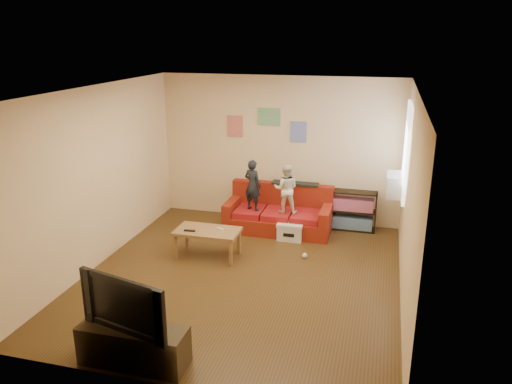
% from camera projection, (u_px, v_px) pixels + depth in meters
% --- Properties ---
extents(room_shell, '(4.52, 5.02, 2.72)m').
position_uv_depth(room_shell, '(241.00, 188.00, 6.94)').
color(room_shell, '#4F3618').
rests_on(room_shell, ground).
extents(sofa, '(1.88, 0.86, 0.83)m').
position_uv_depth(sofa, '(279.00, 215.00, 9.02)').
color(sofa, maroon).
rests_on(sofa, ground).
extents(child_a, '(0.39, 0.32, 0.92)m').
position_uv_depth(child_a, '(253.00, 185.00, 8.80)').
color(child_a, black).
rests_on(child_a, sofa).
extents(child_b, '(0.47, 0.39, 0.88)m').
position_uv_depth(child_b, '(286.00, 189.00, 8.66)').
color(child_b, silver).
rests_on(child_b, sofa).
extents(coffee_table, '(1.01, 0.56, 0.45)m').
position_uv_depth(coffee_table, '(207.00, 234.00, 7.87)').
color(coffee_table, olive).
rests_on(coffee_table, ground).
extents(remote, '(0.18, 0.06, 0.02)m').
position_uv_depth(remote, '(190.00, 231.00, 7.80)').
color(remote, black).
rests_on(remote, coffee_table).
extents(game_controller, '(0.13, 0.08, 0.03)m').
position_uv_depth(game_controller, '(220.00, 229.00, 7.85)').
color(game_controller, silver).
rests_on(game_controller, coffee_table).
extents(bookshelf, '(0.91, 0.27, 0.72)m').
position_uv_depth(bookshelf, '(351.00, 212.00, 9.00)').
color(bookshelf, black).
rests_on(bookshelf, ground).
extents(window, '(0.04, 1.08, 1.48)m').
position_uv_depth(window, '(406.00, 151.00, 7.83)').
color(window, white).
rests_on(window, room_shell).
extents(ac_unit, '(0.28, 0.55, 0.35)m').
position_uv_depth(ac_unit, '(395.00, 185.00, 8.03)').
color(ac_unit, '#B7B2A3').
rests_on(ac_unit, window).
extents(artwork_left, '(0.30, 0.01, 0.40)m').
position_uv_depth(artwork_left, '(235.00, 126.00, 9.31)').
color(artwork_left, '#D87266').
rests_on(artwork_left, room_shell).
extents(artwork_center, '(0.42, 0.01, 0.32)m').
position_uv_depth(artwork_center, '(269.00, 117.00, 9.09)').
color(artwork_center, '#72B27F').
rests_on(artwork_center, room_shell).
extents(artwork_right, '(0.30, 0.01, 0.38)m').
position_uv_depth(artwork_right, '(298.00, 132.00, 9.04)').
color(artwork_right, '#727FCC').
rests_on(artwork_right, room_shell).
extents(file_box, '(0.44, 0.34, 0.31)m').
position_uv_depth(file_box, '(290.00, 231.00, 8.61)').
color(file_box, silver).
rests_on(file_box, ground).
extents(tv_stand, '(1.18, 0.39, 0.44)m').
position_uv_depth(tv_stand, '(134.00, 345.00, 5.35)').
color(tv_stand, '#3F321E').
rests_on(tv_stand, ground).
extents(television, '(1.09, 0.41, 0.63)m').
position_uv_depth(television, '(130.00, 301.00, 5.19)').
color(television, black).
rests_on(television, tv_stand).
extents(tissue, '(0.11, 0.11, 0.09)m').
position_uv_depth(tissue, '(305.00, 256.00, 7.91)').
color(tissue, silver).
rests_on(tissue, ground).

